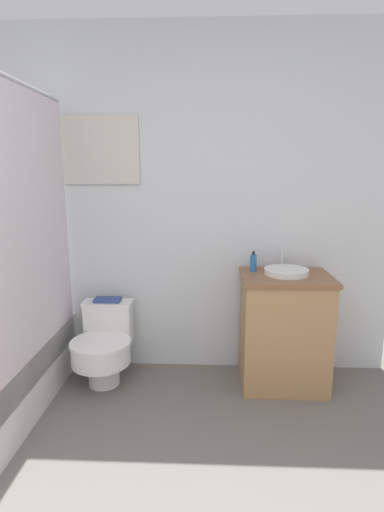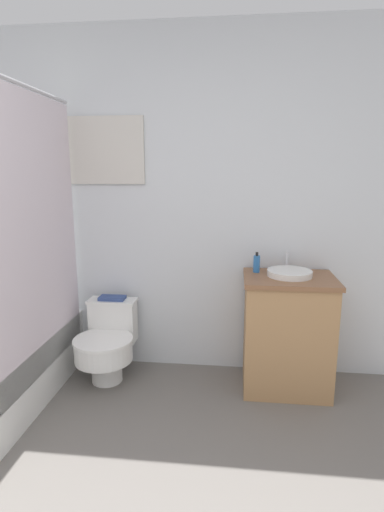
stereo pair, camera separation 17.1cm
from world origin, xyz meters
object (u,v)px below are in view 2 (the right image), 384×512
(sink, at_px, (290,273))
(soap_bottle, at_px, (257,264))
(book_on_tank, at_px, (112,298))
(toilet, at_px, (107,342))

(sink, distance_m, soap_bottle, 0.24)
(soap_bottle, bearing_deg, sink, -20.39)
(soap_bottle, distance_m, book_on_tank, 1.10)
(soap_bottle, relative_size, book_on_tank, 0.74)
(toilet, height_order, sink, sink)
(toilet, relative_size, soap_bottle, 3.91)
(soap_bottle, xyz_separation_m, book_on_tank, (-1.06, 0.02, -0.30))
(toilet, height_order, soap_bottle, soap_bottle)
(sink, bearing_deg, book_on_tank, 175.38)
(toilet, xyz_separation_m, soap_bottle, (1.06, 0.13, 0.58))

